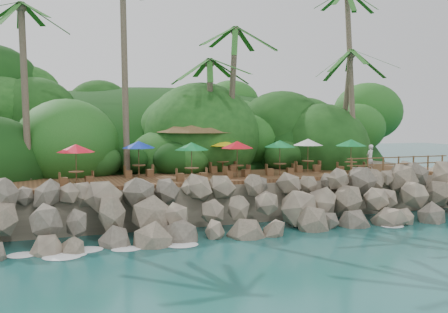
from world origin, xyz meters
name	(u,v)px	position (x,y,z in m)	size (l,w,h in m)	color
ground	(269,238)	(0.00, 0.00, 0.00)	(140.00, 140.00, 0.00)	#19514F
land_base	(177,178)	(0.00, 16.00, 1.05)	(32.00, 25.20, 2.10)	gray
jungle_hill	(155,181)	(0.00, 23.50, 0.00)	(44.80, 28.00, 15.40)	#143811
seawall	(252,207)	(0.00, 2.00, 1.15)	(29.00, 4.00, 2.30)	gray
terrace	(224,177)	(0.00, 6.00, 2.20)	(26.00, 5.00, 0.20)	brown
jungle_foliage	(181,194)	(0.00, 15.00, 0.00)	(44.00, 16.00, 12.00)	#143811
foam_line	(266,236)	(0.00, 0.30, 0.03)	(25.20, 0.80, 0.06)	white
palms	(223,16)	(0.94, 8.61, 11.80)	(26.32, 7.16, 13.69)	brown
palapa	(199,115)	(-0.27, 9.79, 5.79)	(5.55, 5.55, 4.60)	brown
dining_clusters	(243,146)	(1.07, 5.75, 3.98)	(18.07, 5.07, 2.03)	brown
railing	(399,163)	(10.29, 3.65, 2.91)	(7.20, 0.10, 1.00)	brown
waiter	(370,158)	(9.45, 5.31, 3.12)	(0.60, 0.39, 1.64)	white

